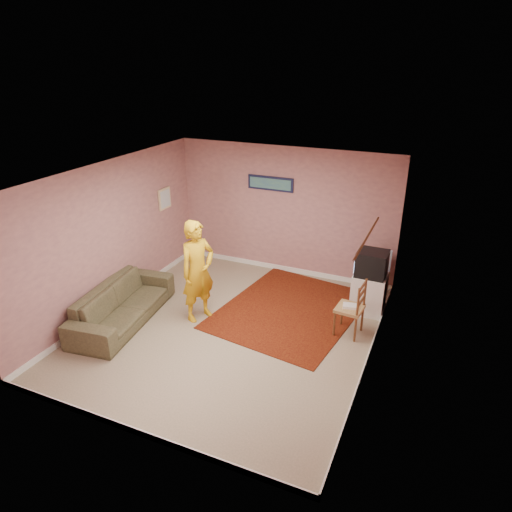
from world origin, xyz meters
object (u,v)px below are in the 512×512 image
at_px(chair_a, 378,271).
at_px(chair_b, 350,302).
at_px(person, 198,271).
at_px(crt_tv, 372,263).
at_px(tv_cabinet, 369,293).
at_px(sofa, 123,304).

relative_size(chair_a, chair_b, 0.95).
bearing_deg(chair_b, person, -72.79).
bearing_deg(chair_a, crt_tv, -93.31).
relative_size(tv_cabinet, sofa, 0.32).
bearing_deg(chair_b, chair_a, 177.22).
relative_size(tv_cabinet, chair_a, 1.45).
relative_size(chair_a, person, 0.28).
height_order(chair_a, sofa, chair_a).
bearing_deg(person, chair_a, -29.78).
distance_m(tv_cabinet, person, 2.99).
bearing_deg(sofa, crt_tv, -69.52).
relative_size(sofa, person, 1.25).
xyz_separation_m(sofa, person, (1.14, 0.61, 0.56)).
xyz_separation_m(tv_cabinet, chair_a, (0.04, 0.58, 0.19)).
distance_m(chair_a, chair_b, 1.43).
bearing_deg(sofa, person, -68.92).
xyz_separation_m(chair_b, sofa, (-3.60, -1.13, -0.26)).
relative_size(tv_cabinet, person, 0.40).
height_order(tv_cabinet, person, person).
height_order(sofa, person, person).
relative_size(crt_tv, sofa, 0.24).
bearing_deg(chair_b, sofa, -67.26).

